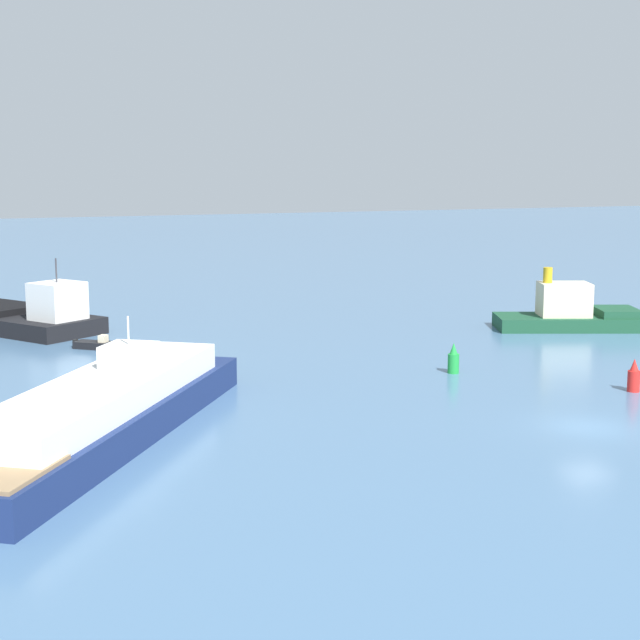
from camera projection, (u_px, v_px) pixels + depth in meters
ground_plane at (588, 427)px, 47.35m from camera, size 400.00×400.00×0.00m
fishing_skiff at (100, 345)px, 67.30m from camera, size 3.59×3.25×1.00m
tugboat at (570, 314)px, 75.23m from camera, size 11.80×8.02×4.84m
white_riverboat at (103, 412)px, 44.98m from camera, size 18.30×23.29×5.40m
channel_buoy_red at (634, 378)px, 54.64m from camera, size 0.70×0.70×1.90m
channel_buoy_green at (453, 360)px, 59.43m from camera, size 0.70×0.70×1.90m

